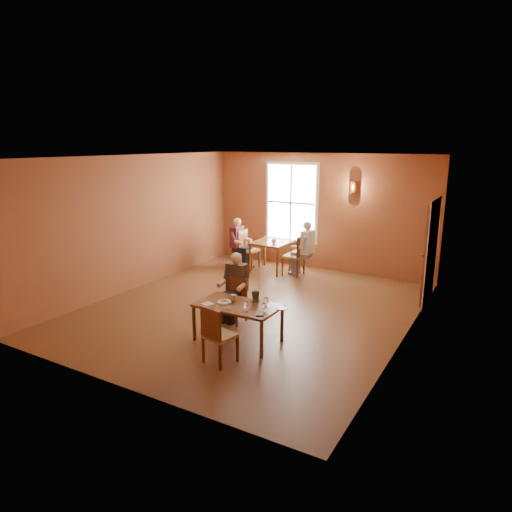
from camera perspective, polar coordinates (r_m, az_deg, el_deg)
The scene contains 30 objects.
ground at distance 9.27m, azimuth -0.62°, elevation -6.57°, with size 6.00×7.00×0.01m, color brown.
wall_back at distance 11.95m, azimuth 7.98°, elevation 5.44°, with size 6.00×0.04×3.00m, color brown.
wall_front at distance 6.20m, azimuth -17.41°, elevation -3.19°, with size 6.00×0.04×3.00m, color brown.
wall_left at distance 10.67m, azimuth -14.68°, elevation 4.08°, with size 0.04×7.00×3.00m, color brown.
wall_right at distance 7.80m, azimuth 18.67°, elevation 0.21°, with size 0.04×7.00×3.00m, color brown.
ceiling at distance 8.68m, azimuth -0.68°, elevation 12.30°, with size 6.00×7.00×0.04m, color white.
window at distance 12.20m, azimuth 4.42°, elevation 6.66°, with size 1.36×0.10×1.96m, color white.
door at distance 10.12m, azimuth 20.82°, elevation 0.48°, with size 0.12×1.04×2.10m, color maroon.
wall_sconce at distance 11.47m, azimuth 12.11°, elevation 8.43°, with size 0.16×0.16×0.28m, color brown.
main_table at distance 7.73m, azimuth -2.28°, elevation -8.35°, with size 1.38×0.78×0.65m, color brown, non-canonical shape.
chair_diner_main at distance 8.46m, azimuth -2.80°, elevation -5.67°, with size 0.37×0.37×0.83m, color #4C2817, non-canonical shape.
diner_main at distance 8.37m, azimuth -2.93°, elevation -4.42°, with size 0.49×0.49×1.24m, color #332116, non-canonical shape.
chair_empty at distance 6.98m, azimuth -4.52°, elevation -9.72°, with size 0.41×0.41×0.92m, color brown, non-canonical shape.
plate_food at distance 7.72m, azimuth -3.99°, elevation -5.70°, with size 0.24×0.24×0.03m, color white.
sandwich at distance 7.75m, azimuth -2.82°, elevation -5.33°, with size 0.08×0.08×0.10m, color tan.
goblet_a at distance 7.44m, azimuth 1.32°, elevation -5.79°, with size 0.07×0.07×0.19m, color white, non-canonical shape.
goblet_b at distance 7.21m, azimuth 1.00°, elevation -6.49°, with size 0.07×0.07×0.18m, color white, non-canonical shape.
goblet_c at distance 7.27m, azimuth -1.27°, elevation -6.28°, with size 0.07×0.07×0.18m, color white, non-canonical shape.
menu_stand at distance 7.70m, azimuth -0.06°, elevation -5.08°, with size 0.11×0.06×0.19m, color #274731.
knife at distance 7.45m, azimuth -3.74°, elevation -6.55°, with size 0.18×0.01×0.00m, color white.
napkin at distance 7.68m, azimuth -6.08°, elevation -5.95°, with size 0.17×0.17×0.01m, color white.
side_plate at distance 7.43m, azimuth 3.24°, elevation -6.56°, with size 0.17×0.17×0.01m, color white.
sunglasses at distance 7.12m, azimuth 0.47°, elevation -7.48°, with size 0.12×0.04×0.01m, color black.
second_table at distance 11.80m, azimuth 1.85°, elevation -0.06°, with size 0.87×0.87×0.77m, color brown, non-canonical shape.
chair_diner_white at distance 11.49m, azimuth 4.71°, elevation 0.13°, with size 0.45×0.45×1.02m, color #452B11, non-canonical shape.
diner_white at distance 11.44m, azimuth 4.86°, elevation 0.88°, with size 0.53×0.53×1.33m, color silver, non-canonical shape.
chair_diner_maroon at distance 12.09m, azimuth -0.86°, elevation 0.84°, with size 0.44×0.44×1.00m, color #462B17, non-canonical shape.
diner_maroon at distance 12.07m, azimuth -0.99°, elevation 1.51°, with size 0.51×0.51×1.28m, color maroon, non-canonical shape.
cup_a at distance 11.58m, azimuth 2.25°, elevation 1.87°, with size 0.13×0.13×0.10m, color white.
cup_b at distance 11.91m, azimuth 1.20°, elevation 2.20°, with size 0.10×0.10×0.09m, color white.
Camera 1 is at (4.43, -7.46, 3.28)m, focal length 32.00 mm.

